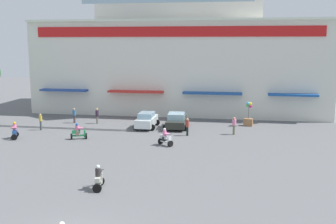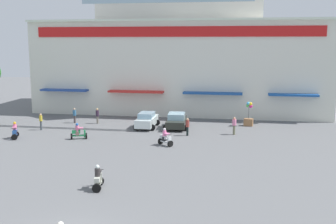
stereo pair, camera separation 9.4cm
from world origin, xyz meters
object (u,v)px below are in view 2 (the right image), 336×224
scooter_rider_2 (78,132)px  scooter_rider_3 (15,132)px  pedestrian_2 (234,125)px  pedestrian_1 (41,121)px  pedestrian_3 (187,126)px  parked_car_1 (176,121)px  balloon_vendor_cart (249,116)px  pedestrian_0 (75,115)px  pedestrian_4 (97,115)px  scooter_rider_5 (165,138)px  parked_car_0 (147,120)px  scooter_rider_1 (98,179)px

scooter_rider_2 → scooter_rider_3: (-5.63, -0.78, 0.03)m
scooter_rider_3 → pedestrian_2: size_ratio=0.92×
pedestrian_1 → pedestrian_3: size_ratio=0.99×
parked_car_1 → scooter_rider_2: parked_car_1 is taller
balloon_vendor_cart → scooter_rider_3: bearing=-155.8°
pedestrian_2 → pedestrian_3: size_ratio=1.01×
pedestrian_0 → pedestrian_4: pedestrian_4 is taller
parked_car_1 → scooter_rider_3: bearing=-153.0°
scooter_rider_5 → parked_car_0: bearing=114.8°
parked_car_0 → scooter_rider_5: bearing=-65.2°
pedestrian_2 → pedestrian_4: bearing=168.7°
pedestrian_3 → pedestrian_2: bearing=15.4°
scooter_rider_3 → pedestrian_0: (2.42, 7.66, 0.28)m
parked_car_1 → pedestrian_2: (5.69, -1.95, 0.17)m
scooter_rider_3 → scooter_rider_5: size_ratio=1.03×
pedestrian_0 → scooter_rider_1: bearing=-63.9°
scooter_rider_1 → pedestrian_3: 15.05m
scooter_rider_1 → scooter_rider_5: scooter_rider_1 is taller
pedestrian_2 → balloon_vendor_cart: 4.55m
scooter_rider_3 → scooter_rider_5: bearing=-0.7°
scooter_rider_1 → pedestrian_0: 20.69m
scooter_rider_3 → pedestrian_4: 9.18m
parked_car_1 → pedestrian_1: 13.24m
parked_car_1 → scooter_rider_5: (0.13, -7.01, -0.15)m
pedestrian_1 → pedestrian_2: (18.56, 1.14, -0.00)m
parked_car_0 → scooter_rider_1: size_ratio=2.71×
pedestrian_4 → pedestrian_1: bearing=-137.4°
scooter_rider_5 → pedestrian_1: size_ratio=0.91×
balloon_vendor_cart → pedestrian_2: bearing=-107.9°
pedestrian_0 → balloon_vendor_cart: bearing=4.9°
balloon_vendor_cart → scooter_rider_2: bearing=-150.5°
parked_car_1 → scooter_rider_2: 9.90m
scooter_rider_5 → pedestrian_4: 11.74m
balloon_vendor_cart → parked_car_0: bearing=-165.2°
pedestrian_0 → pedestrian_1: bearing=-115.3°
pedestrian_4 → balloon_vendor_cart: balloon_vendor_cart is taller
pedestrian_2 → pedestrian_4: size_ratio=1.00×
pedestrian_4 → balloon_vendor_cart: bearing=5.4°
pedestrian_0 → pedestrian_4: 2.49m
parked_car_0 → scooter_rider_5: 7.41m
parked_car_1 → pedestrian_3: size_ratio=2.58×
scooter_rider_2 → scooter_rider_5: 8.01m
parked_car_0 → balloon_vendor_cart: balloon_vendor_cart is taller
pedestrian_1 → pedestrian_3: pedestrian_3 is taller
parked_car_0 → scooter_rider_5: parked_car_0 is taller
pedestrian_2 → pedestrian_1: bearing=-176.5°
scooter_rider_5 → parked_car_1: bearing=91.1°
parked_car_0 → scooter_rider_3: (-10.48, -6.57, -0.16)m
scooter_rider_3 → balloon_vendor_cart: balloon_vendor_cart is taller
scooter_rider_3 → parked_car_1: bearing=27.0°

